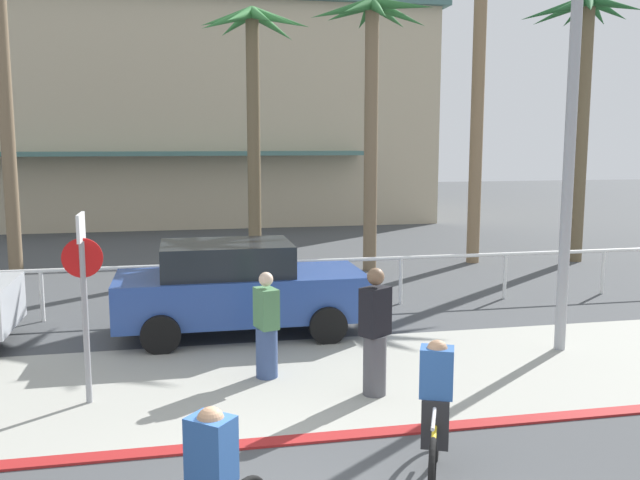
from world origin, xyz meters
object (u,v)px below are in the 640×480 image
Objects in this scene: palm_tree_4 at (373,66)px; pedestrian_0 at (375,337)px; palm_tree_3 at (254,67)px; car_blue_2 at (238,287)px; stop_sign_bike_lane at (83,281)px; palm_tree_6 at (583,59)px; palm_tree_5 at (482,28)px; pedestrian_1 at (267,330)px; streetlight_curb at (581,89)px; cyclist_yellow_0 at (435,414)px; palm_tree_2 at (1,23)px.

palm_tree_4 is 10.38m from pedestrian_0.
car_blue_2 is at bearing -99.02° from palm_tree_3.
car_blue_2 is at bearing 114.75° from pedestrian_0.
palm_tree_3 reaches higher than stop_sign_bike_lane.
palm_tree_6 is 4.19× the size of pedestrian_0.
pedestrian_1 is (-7.13, -8.54, -5.84)m from palm_tree_5.
palm_tree_4 is (-1.14, 7.84, 1.14)m from streetlight_curb.
pedestrian_0 reaches higher than cyclist_yellow_0.
stop_sign_bike_lane reaches higher than pedestrian_0.
palm_tree_4 is (2.97, -1.29, -0.03)m from palm_tree_3.
palm_tree_2 reaches higher than palm_tree_4.
palm_tree_4 is 3.99× the size of pedestrian_0.
palm_tree_3 is at bearing 92.04° from cyclist_yellow_0.
palm_tree_3 is 8.32m from car_blue_2.
stop_sign_bike_lane is at bearing 142.95° from cyclist_yellow_0.
streetlight_curb is 1.70× the size of car_blue_2.
cyclist_yellow_0 is at bearing -102.53° from palm_tree_4.
palm_tree_3 is 1.60× the size of car_blue_2.
palm_tree_6 reaches higher than pedestrian_1.
palm_tree_2 is 10.39m from car_blue_2.
palm_tree_6 is at bearing -4.68° from palm_tree_2.
palm_tree_3 is at bearing 84.61° from pedestrian_1.
stop_sign_bike_lane is at bearing -168.20° from pedestrian_1.
car_blue_2 is (5.26, -7.02, -5.56)m from palm_tree_2.
car_blue_2 is (2.24, 2.93, -0.81)m from stop_sign_bike_lane.
palm_tree_3 is (-4.11, 9.13, 1.17)m from streetlight_curb.
stop_sign_bike_lane is 4.83m from cyclist_yellow_0.
cyclist_yellow_0 is (0.45, -12.64, -4.75)m from palm_tree_3.
streetlight_curb is at bearing 5.01° from stop_sign_bike_lane.
stop_sign_bike_lane is at bearing -145.21° from palm_tree_6.
palm_tree_6 is at bearing 29.28° from car_blue_2.
palm_tree_5 reaches higher than palm_tree_4.
car_blue_2 is at bearing -126.12° from palm_tree_4.
pedestrian_1 is (-1.32, 3.36, 0.04)m from cyclist_yellow_0.
palm_tree_2 reaches higher than palm_tree_5.
car_blue_2 is at bearing -150.72° from palm_tree_6.
palm_tree_2 is (-3.02, 9.96, 4.75)m from stop_sign_bike_lane.
stop_sign_bike_lane is 0.36× the size of palm_tree_3.
palm_tree_4 is at bearing 77.47° from cyclist_yellow_0.
car_blue_2 is at bearing 52.61° from stop_sign_bike_lane.
palm_tree_3 is at bearing 92.71° from pedestrian_0.
palm_tree_5 reaches higher than palm_tree_6.
palm_tree_2 is 1.28× the size of palm_tree_4.
palm_tree_6 reaches higher than car_blue_2.
streetlight_curb is 9.61m from palm_tree_6.
car_blue_2 is 2.59× the size of cyclist_yellow_0.
palm_tree_4 is 12.54m from cyclist_yellow_0.
palm_tree_4 is (6.30, 8.49, 3.74)m from stop_sign_bike_lane.
palm_tree_5 is 14.50m from cyclist_yellow_0.
palm_tree_2 is at bearing 126.80° from car_blue_2.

